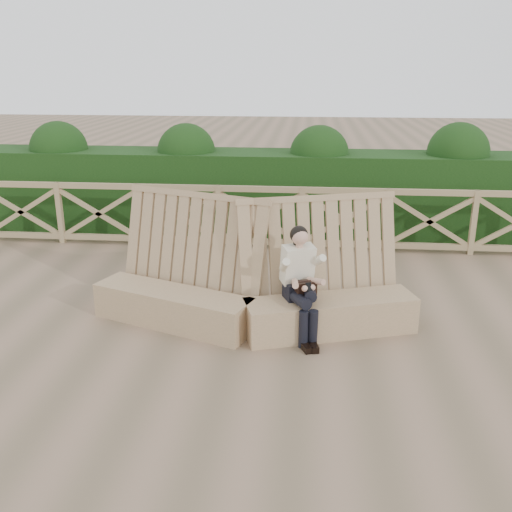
{
  "coord_description": "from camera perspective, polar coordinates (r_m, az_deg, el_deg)",
  "views": [
    {
      "loc": [
        0.83,
        -5.97,
        3.06
      ],
      "look_at": [
        0.23,
        0.4,
        0.9
      ],
      "focal_mm": 40.0,
      "sensor_mm": 36.0,
      "label": 1
    }
  ],
  "objects": [
    {
      "name": "woman",
      "position": [
        6.6,
        4.51,
        -2.26
      ],
      "size": [
        0.51,
        0.82,
        1.31
      ],
      "rotation": [
        0.0,
        0.0,
        0.41
      ],
      "color": "black",
      "rests_on": "ground"
    },
    {
      "name": "ground",
      "position": [
        6.76,
        -2.29,
        -8.28
      ],
      "size": [
        60.0,
        60.0,
        0.0
      ],
      "primitive_type": "plane",
      "color": "brown",
      "rests_on": "ground"
    },
    {
      "name": "bench",
      "position": [
        6.94,
        -0.49,
        -3.95
      ],
      "size": [
        4.0,
        1.43,
        1.57
      ],
      "rotation": [
        0.0,
        0.0,
        -0.06
      ],
      "color": "#907952",
      "rests_on": "ground"
    },
    {
      "name": "guardrail",
      "position": [
        9.83,
        0.37,
        3.87
      ],
      "size": [
        10.1,
        0.09,
        1.1
      ],
      "color": "#8C7951",
      "rests_on": "ground"
    },
    {
      "name": "hedge",
      "position": [
        10.95,
        0.93,
        6.46
      ],
      "size": [
        12.0,
        1.2,
        1.5
      ],
      "primitive_type": "cube",
      "color": "black",
      "rests_on": "ground"
    }
  ]
}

